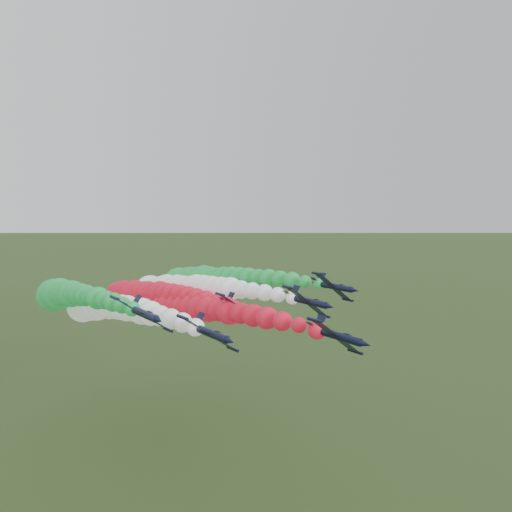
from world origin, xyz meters
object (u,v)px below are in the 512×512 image
at_px(jet_inner_left, 98,306).
at_px(jet_outer_left, 60,295).
at_px(jet_lead, 174,308).
at_px(jet_inner_right, 172,289).
at_px(jet_outer_right, 198,280).
at_px(jet_trail, 137,293).

bearing_deg(jet_inner_left, jet_outer_left, 125.31).
height_order(jet_inner_left, jet_outer_left, jet_outer_left).
distance_m(jet_lead, jet_inner_right, 15.23).
bearing_deg(jet_outer_left, jet_outer_right, -3.19).
relative_size(jet_lead, jet_inner_right, 0.99).
relative_size(jet_inner_left, jet_outer_left, 1.01).
bearing_deg(jet_outer_right, jet_lead, -133.08).
bearing_deg(jet_inner_left, jet_trail, 44.03).
xyz_separation_m(jet_inner_right, jet_outer_left, (-27.22, 6.85, 0.37)).
bearing_deg(jet_lead, jet_inner_right, 64.10).
xyz_separation_m(jet_lead, jet_inner_right, (6.60, 13.59, 1.95)).
xyz_separation_m(jet_outer_left, jet_trail, (22.96, 7.17, -3.17)).
distance_m(jet_inner_left, jet_outer_right, 32.29).
bearing_deg(jet_lead, jet_trail, 85.16).
distance_m(jet_outer_left, jet_outer_right, 37.83).
distance_m(jet_lead, jet_inner_left, 18.37).
distance_m(jet_outer_left, jet_trail, 24.26).
height_order(jet_inner_left, jet_trail, jet_inner_left).
distance_m(jet_inner_left, jet_trail, 23.17).
relative_size(jet_lead, jet_trail, 1.00).
height_order(jet_inner_right, jet_trail, jet_inner_right).
bearing_deg(jet_trail, jet_outer_left, -162.65).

